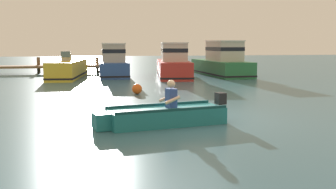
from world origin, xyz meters
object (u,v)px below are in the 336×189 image
rowboat_with_person (163,115)px  moored_boat_yellow (68,70)px  moored_boat_blue (113,64)px  moored_boat_green (222,63)px  mooring_buoy (137,89)px  moored_boat_red (173,64)px

rowboat_with_person → moored_boat_yellow: (-3.19, 15.81, 0.28)m
rowboat_with_person → moored_boat_blue: 16.04m
moored_boat_yellow → moored_boat_green: bearing=-0.6°
mooring_buoy → moored_boat_green: bearing=52.8°
moored_boat_green → mooring_buoy: 11.26m
moored_boat_blue → mooring_buoy: size_ratio=10.57×
rowboat_with_person → mooring_buoy: 6.76m
moored_boat_blue → moored_boat_green: (7.23, -0.32, 0.06)m
moored_boat_blue → moored_boat_red: moored_boat_red is taller
rowboat_with_person → moored_boat_green: size_ratio=0.54×
moored_boat_blue → mooring_buoy: (0.43, -9.27, -0.59)m
moored_boat_blue → moored_boat_red: size_ratio=0.66×
moored_boat_yellow → moored_boat_green: moored_boat_green is taller
rowboat_with_person → moored_boat_yellow: moored_boat_yellow is taller
rowboat_with_person → moored_boat_red: bearing=77.2°
moored_boat_red → moored_boat_green: size_ratio=1.00×
moored_boat_blue → moored_boat_green: moored_boat_green is taller
mooring_buoy → moored_boat_blue: bearing=92.7°
moored_boat_yellow → mooring_buoy: size_ratio=15.55×
moored_boat_yellow → moored_boat_red: moored_boat_red is taller
rowboat_with_person → mooring_buoy: rowboat_with_person is taller
moored_boat_red → mooring_buoy: size_ratio=15.95×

